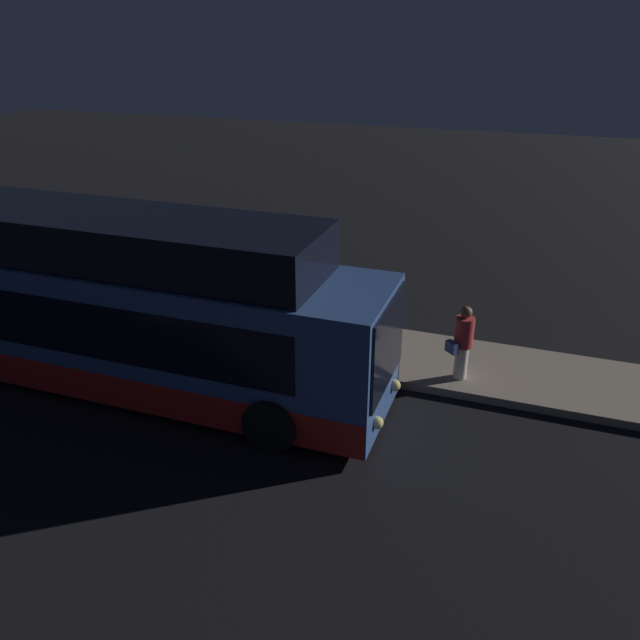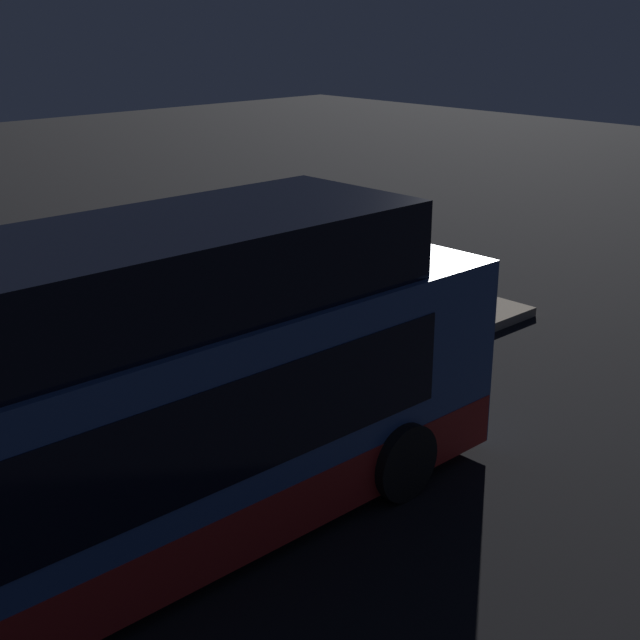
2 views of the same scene
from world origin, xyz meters
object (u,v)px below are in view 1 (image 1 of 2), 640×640
Objects in this scene: bus_lead at (120,310)px; sign_post at (110,238)px; passenger_with_bags at (357,308)px; suitcase at (258,322)px; trash_bin at (207,310)px; passenger_boarding at (234,301)px; passenger_waiting at (463,341)px.

sign_post is (-2.76, 3.46, 0.25)m from bus_lead.
bus_lead is 4.44m from sign_post.
suitcase is at bearing 131.88° from passenger_with_bags.
passenger_boarding is at bearing -24.28° from trash_bin.
passenger_boarding is 0.78m from suitcase.
bus_lead is at bearing -28.20° from passenger_boarding.
passenger_with_bags is 3.96m from trash_bin.
trash_bin is (-1.04, 0.47, -0.61)m from passenger_boarding.
passenger_boarding is 0.62× the size of sign_post.
suitcase is 0.36× the size of sign_post.
bus_lead is 7.24m from passenger_waiting.
trash_bin is at bearing 34.65° from passenger_waiting.
bus_lead is 11.69× the size of suitcase.
passenger_boarding is 1.01× the size of passenger_waiting.
sign_post is (-4.69, 0.87, 1.37)m from suitcase.
sign_post reaches higher than passenger_with_bags.
bus_lead is at bearing 58.48° from passenger_waiting.
passenger_boarding is at bearing 59.81° from bus_lead.
bus_lead is at bearing -97.40° from trash_bin.
bus_lead reaches higher than passenger_waiting.
passenger_boarding is 5.47m from passenger_waiting.
bus_lead is 5.32m from passenger_with_bags.
trash_bin is (0.38, 2.89, -1.16)m from bus_lead.
suitcase is (-2.36, -0.49, -0.52)m from passenger_with_bags.
trash_bin is at bearing -112.29° from passenger_boarding.
bus_lead is 3.14m from trash_bin.
passenger_boarding is at bearing -13.93° from sign_post.
passenger_waiting is 2.73m from passenger_with_bags.
passenger_boarding reaches higher than suitcase.
sign_post is at bearing 128.61° from bus_lead.
bus_lead is 3.42m from suitcase.
bus_lead is 17.61× the size of trash_bin.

